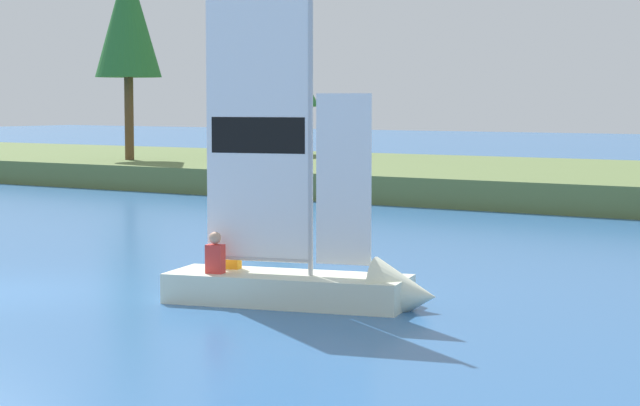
{
  "coord_description": "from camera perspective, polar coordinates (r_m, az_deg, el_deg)",
  "views": [
    {
      "loc": [
        15.91,
        -13.62,
        3.29
      ],
      "look_at": [
        2.41,
        6.56,
        1.2
      ],
      "focal_mm": 67.15,
      "sensor_mm": 36.0,
      "label": 1
    }
  ],
  "objects": [
    {
      "name": "shoreline_tree_midleft",
      "position": [
        52.57,
        -1.97,
        6.49
      ],
      "size": [
        3.53,
        3.53,
        5.57
      ],
      "color": "brown",
      "rests_on": "shore_bank"
    },
    {
      "name": "sailboat",
      "position": [
        19.17,
        0.09,
        -3.44
      ],
      "size": [
        4.59,
        2.34,
        6.2
      ],
      "rotation": [
        0.0,
        0.0,
        0.26
      ],
      "color": "silver",
      "rests_on": "ground"
    },
    {
      "name": "shore_bank",
      "position": [
        42.41,
        11.66,
        0.99
      ],
      "size": [
        80.0,
        14.18,
        0.91
      ],
      "primitive_type": "cube",
      "color": "#5B703D",
      "rests_on": "ground"
    },
    {
      "name": "shoreline_tree_left",
      "position": [
        48.56,
        -9.15,
        8.65
      ],
      "size": [
        2.64,
        2.64,
        7.99
      ],
      "color": "brown",
      "rests_on": "shore_bank"
    }
  ]
}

